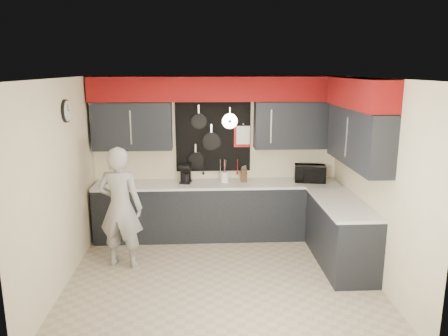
{
  "coord_description": "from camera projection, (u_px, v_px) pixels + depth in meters",
  "views": [
    {
      "loc": [
        -0.24,
        -5.33,
        2.72
      ],
      "look_at": [
        0.06,
        0.5,
        1.38
      ],
      "focal_mm": 35.0,
      "sensor_mm": 36.0,
      "label": 1
    }
  ],
  "objects": [
    {
      "name": "right_wall_assembly",
      "position": [
        361.0,
        129.0,
        5.72
      ],
      "size": [
        0.36,
        3.5,
        2.6
      ],
      "color": "beige",
      "rests_on": "ground"
    },
    {
      "name": "microwave",
      "position": [
        310.0,
        173.0,
        7.05
      ],
      "size": [
        0.53,
        0.4,
        0.27
      ],
      "primitive_type": "imported",
      "rotation": [
        0.0,
        0.0,
        -0.16
      ],
      "color": "black",
      "rests_on": "base_cabinets"
    },
    {
      "name": "person",
      "position": [
        120.0,
        208.0,
        5.98
      ],
      "size": [
        0.69,
        0.53,
        1.7
      ],
      "primitive_type": "imported",
      "rotation": [
        0.0,
        0.0,
        2.94
      ],
      "color": "#9A9997",
      "rests_on": "ground"
    },
    {
      "name": "left_wall_assembly",
      "position": [
        61.0,
        182.0,
        5.42
      ],
      "size": [
        0.05,
        3.5,
        2.6
      ],
      "color": "beige",
      "rests_on": "ground"
    },
    {
      "name": "knife_block",
      "position": [
        244.0,
        175.0,
        7.05
      ],
      "size": [
        0.1,
        0.1,
        0.21
      ],
      "primitive_type": "cube",
      "rotation": [
        0.0,
        0.0,
        0.05
      ],
      "color": "#331C10",
      "rests_on": "base_cabinets"
    },
    {
      "name": "coffee_maker",
      "position": [
        186.0,
        173.0,
        6.99
      ],
      "size": [
        0.2,
        0.23,
        0.3
      ],
      "rotation": [
        0.0,
        0.0,
        -0.19
      ],
      "color": "black",
      "rests_on": "base_cabinets"
    },
    {
      "name": "base_cabinets",
      "position": [
        249.0,
        216.0,
        6.83
      ],
      "size": [
        3.95,
        2.2,
        0.92
      ],
      "color": "black",
      "rests_on": "ground"
    },
    {
      "name": "back_wall_assembly",
      "position": [
        217.0,
        114.0,
        6.91
      ],
      "size": [
        4.0,
        0.36,
        2.6
      ],
      "color": "beige",
      "rests_on": "ground"
    },
    {
      "name": "utensil_crock",
      "position": [
        225.0,
        177.0,
        7.04
      ],
      "size": [
        0.13,
        0.13,
        0.17
      ],
      "primitive_type": "cylinder",
      "color": "white",
      "rests_on": "base_cabinets"
    },
    {
      "name": "ground",
      "position": [
        221.0,
        277.0,
        5.81
      ],
      "size": [
        4.0,
        4.0,
        0.0
      ],
      "primitive_type": "plane",
      "color": "tan",
      "rests_on": "ground"
    }
  ]
}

